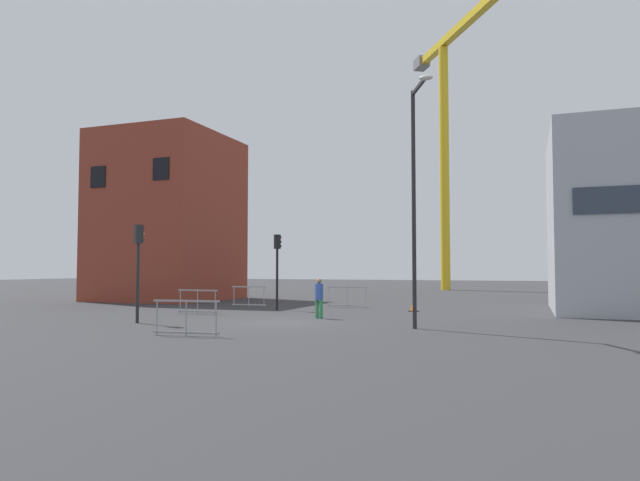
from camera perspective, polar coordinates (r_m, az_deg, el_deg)
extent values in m
plane|color=#333335|center=(21.67, -4.26, -8.18)|extent=(160.00, 160.00, 0.00)
cube|color=brown|center=(38.64, -14.93, 2.20)|extent=(7.52, 7.95, 10.69)
cube|color=black|center=(37.17, -21.33, 5.95)|extent=(1.10, 0.06, 1.30)
cube|color=black|center=(34.41, -15.63, 6.93)|extent=(1.10, 0.06, 1.30)
cylinder|color=yellow|center=(56.19, 12.35, 7.16)|extent=(0.90, 0.90, 23.40)
cube|color=yellow|center=(56.95, 13.54, 19.74)|extent=(9.73, 15.00, 0.70)
cube|color=slate|center=(64.23, 10.12, 17.04)|extent=(1.97, 2.16, 1.10)
cylinder|color=#232326|center=(19.64, 9.37, 3.17)|extent=(0.14, 0.14, 8.12)
cube|color=#232326|center=(19.64, 9.89, 15.00)|extent=(0.80, 1.60, 0.10)
ellipsoid|color=silver|center=(18.84, 10.56, 15.72)|extent=(0.44, 0.24, 0.16)
cylinder|color=black|center=(28.05, -4.32, -3.89)|extent=(0.12, 0.12, 2.99)
cube|color=black|center=(28.08, -4.30, -0.12)|extent=(0.37, 0.37, 0.70)
sphere|color=red|center=(28.15, -3.96, 0.32)|extent=(0.11, 0.11, 0.11)
sphere|color=#3C2905|center=(28.14, -3.96, -0.13)|extent=(0.11, 0.11, 0.11)
sphere|color=#07330F|center=(28.13, -3.97, -0.57)|extent=(0.11, 0.11, 0.11)
cylinder|color=#232326|center=(22.34, -17.77, -4.07)|extent=(0.12, 0.12, 2.97)
cube|color=#232326|center=(22.38, -17.70, 0.63)|extent=(0.34, 0.36, 0.70)
sphere|color=#390605|center=(22.46, -17.29, 1.17)|extent=(0.11, 0.11, 0.11)
sphere|color=#F2A514|center=(22.45, -17.30, 0.61)|extent=(0.11, 0.11, 0.11)
sphere|color=#07330F|center=(22.44, -17.31, 0.05)|extent=(0.11, 0.11, 0.11)
cylinder|color=#2D844C|center=(23.22, 0.11, -6.87)|extent=(0.14, 0.14, 0.77)
cylinder|color=#2D844C|center=(23.32, -0.31, -6.85)|extent=(0.14, 0.14, 0.77)
cylinder|color=#33519E|center=(23.23, -0.10, -5.13)|extent=(0.34, 0.34, 0.64)
sphere|color=#8C6647|center=(23.22, -0.10, -4.08)|extent=(0.21, 0.21, 0.21)
cube|color=#9EA0A5|center=(29.80, 2.73, -4.69)|extent=(2.30, 0.32, 0.06)
cube|color=#9EA0A5|center=(29.84, 2.74, -6.52)|extent=(2.30, 0.32, 0.06)
cylinder|color=#9EA0A5|center=(30.25, 0.93, -5.66)|extent=(0.04, 0.04, 1.05)
cylinder|color=#9EA0A5|center=(29.82, 2.73, -5.70)|extent=(0.04, 0.04, 1.05)
cylinder|color=#9EA0A5|center=(29.41, 4.59, -5.74)|extent=(0.04, 0.04, 1.05)
cube|color=#B2B5BA|center=(30.67, -7.13, -4.62)|extent=(1.98, 0.08, 0.06)
cube|color=#B2B5BA|center=(30.72, -7.14, -6.39)|extent=(1.98, 0.08, 0.06)
cylinder|color=#B2B5BA|center=(31.10, -8.61, -5.55)|extent=(0.04, 0.04, 1.05)
cylinder|color=#B2B5BA|center=(30.70, -7.14, -5.60)|extent=(0.04, 0.04, 1.05)
cylinder|color=#B2B5BA|center=(30.31, -5.63, -5.65)|extent=(0.04, 0.04, 1.05)
cube|color=gray|center=(17.65, -13.23, -5.91)|extent=(2.13, 0.33, 0.06)
cube|color=gray|center=(17.73, -13.27, -8.98)|extent=(2.13, 0.33, 0.06)
cylinder|color=gray|center=(18.13, -16.01, -7.46)|extent=(0.04, 0.04, 1.05)
cylinder|color=gray|center=(17.69, -13.25, -7.61)|extent=(0.04, 0.04, 1.05)
cylinder|color=gray|center=(17.29, -10.36, -7.75)|extent=(0.04, 0.04, 1.05)
cube|color=gray|center=(26.12, -12.15, -4.90)|extent=(2.00, 0.07, 0.06)
cube|color=gray|center=(26.17, -12.17, -6.98)|extent=(2.00, 0.07, 0.06)
cylinder|color=gray|center=(26.63, -13.81, -5.97)|extent=(0.04, 0.04, 1.05)
cylinder|color=gray|center=(26.14, -12.16, -6.05)|extent=(0.04, 0.04, 1.05)
cylinder|color=gray|center=(25.68, -10.45, -6.12)|extent=(0.04, 0.04, 1.05)
cube|color=black|center=(27.51, 9.36, -6.97)|extent=(0.46, 0.46, 0.03)
cone|color=#E55B0F|center=(27.50, 9.35, -6.53)|extent=(0.35, 0.35, 0.46)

